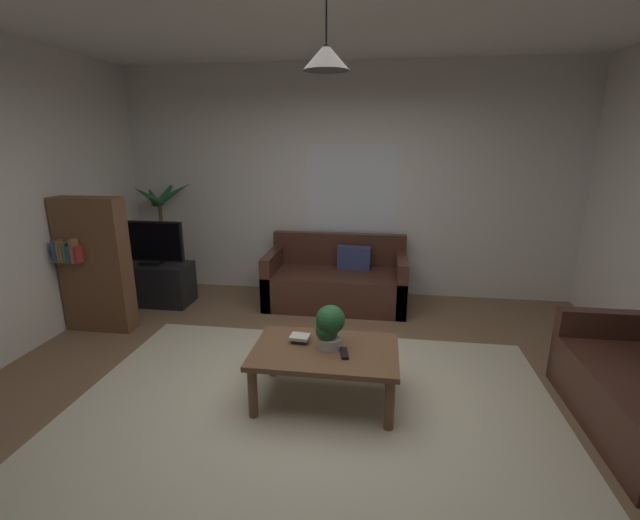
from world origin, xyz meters
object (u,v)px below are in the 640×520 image
book_on_table_1 (300,337)px  tv_stand (154,283)px  couch_under_window (336,282)px  coffee_table (325,357)px  potted_palm_corner (164,243)px  tv (149,242)px  bookshelf_corner (94,265)px  potted_plant_on_table (329,326)px  remote_on_table_0 (344,353)px  pendant_lamp (326,57)px  book_on_table_0 (300,341)px

book_on_table_1 → tv_stand: 2.70m
couch_under_window → coffee_table: couch_under_window is taller
book_on_table_1 → potted_palm_corner: (-2.24, 2.18, 0.16)m
tv → bookshelf_corner: bearing=-103.9°
couch_under_window → coffee_table: (0.13, -2.01, 0.09)m
couch_under_window → potted_plant_on_table: (0.15, -1.98, 0.33)m
remote_on_table_0 → tv_stand: size_ratio=0.18×
book_on_table_1 → potted_palm_corner: 3.13m
coffee_table → book_on_table_1: (-0.21, 0.09, 0.10)m
pendant_lamp → potted_palm_corner: bearing=137.2°
book_on_table_1 → couch_under_window: bearing=87.6°
potted_plant_on_table → bookshelf_corner: bookshelf_corner is taller
coffee_table → couch_under_window: bearing=93.7°
book_on_table_1 → bookshelf_corner: size_ratio=0.10×
remote_on_table_0 → tv: tv is taller
book_on_table_1 → potted_palm_corner: size_ratio=0.10×
couch_under_window → bookshelf_corner: bearing=-156.2°
book_on_table_1 → pendant_lamp: pendant_lamp is taller
coffee_table → book_on_table_0: 0.23m
book_on_table_1 → potted_palm_corner: bearing=135.8°
potted_plant_on_table → potted_palm_corner: size_ratio=0.22×
coffee_table → remote_on_table_0: remote_on_table_0 is taller
tv → pendant_lamp: size_ratio=1.83×
book_on_table_0 → book_on_table_1: 0.03m
tv → potted_palm_corner: size_ratio=0.56×
tv → coffee_table: bearing=-36.2°
coffee_table → tv_stand: tv_stand is taller
tv → pendant_lamp: pendant_lamp is taller
bookshelf_corner → couch_under_window: bearing=23.8°
coffee_table → potted_plant_on_table: bearing=54.7°
potted_plant_on_table → pendant_lamp: pendant_lamp is taller
book_on_table_1 → potted_plant_on_table: 0.28m
tv_stand → tv: bearing=-90.0°
book_on_table_0 → potted_palm_corner: potted_palm_corner is taller
couch_under_window → book_on_table_1: size_ratio=11.35×
couch_under_window → remote_on_table_0: (0.28, -2.08, 0.16)m
remote_on_table_0 → potted_palm_corner: size_ratio=0.11×
book_on_table_1 → remote_on_table_0: bearing=-23.4°
couch_under_window → book_on_table_0: couch_under_window is taller
coffee_table → book_on_table_0: size_ratio=9.81×
book_on_table_1 → remote_on_table_0: (0.36, -0.16, -0.03)m
book_on_table_1 → coffee_table: bearing=-23.2°
coffee_table → bookshelf_corner: bookshelf_corner is taller
book_on_table_0 → tv: tv is taller
couch_under_window → potted_plant_on_table: size_ratio=4.96×
pendant_lamp → book_on_table_0: bearing=158.6°
book_on_table_0 → potted_plant_on_table: potted_plant_on_table is taller
book_on_table_0 → tv: (-2.13, 1.63, 0.33)m
tv → potted_plant_on_table: bearing=-35.3°
coffee_table → remote_on_table_0: size_ratio=6.82×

